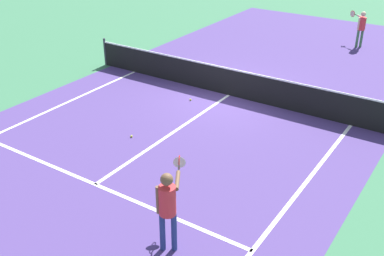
{
  "coord_description": "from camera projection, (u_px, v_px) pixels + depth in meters",
  "views": [
    {
      "loc": [
        6.91,
        -12.76,
        6.17
      ],
      "look_at": [
        1.37,
        -4.34,
        1.0
      ],
      "focal_mm": 43.52,
      "sensor_mm": 36.0,
      "label": 1
    }
  ],
  "objects": [
    {
      "name": "player_near",
      "position": [
        168.0,
        203.0,
        8.5
      ],
      "size": [
        0.63,
        1.17,
        1.72
      ],
      "color": "navy",
      "rests_on": "ground_plane"
    },
    {
      "name": "ground_plane",
      "position": [
        229.0,
        95.0,
        15.68
      ],
      "size": [
        60.0,
        60.0,
        0.0
      ],
      "primitive_type": "plane",
      "color": "#38724C"
    },
    {
      "name": "net",
      "position": [
        229.0,
        82.0,
        15.46
      ],
      "size": [
        11.21,
        0.09,
        1.07
      ],
      "color": "#33383D",
      "rests_on": "ground_plane"
    },
    {
      "name": "line_service_near",
      "position": [
        95.0,
        184.0,
        10.92
      ],
      "size": [
        8.22,
        0.1,
        0.01
      ],
      "primitive_type": "cube",
      "color": "white",
      "rests_on": "ground_plane"
    },
    {
      "name": "court_surface_inbounds",
      "position": [
        229.0,
        95.0,
        15.68
      ],
      "size": [
        10.62,
        24.4,
        0.0
      ],
      "primitive_type": "cube",
      "color": "#4C387A",
      "rests_on": "ground_plane"
    },
    {
      "name": "line_sideline_left",
      "position": [
        1.0,
        132.0,
        13.27
      ],
      "size": [
        0.1,
        11.89,
        0.01
      ],
      "primitive_type": "cube",
      "color": "white",
      "rests_on": "ground_plane"
    },
    {
      "name": "tennis_ball_near_net",
      "position": [
        191.0,
        100.0,
        15.26
      ],
      "size": [
        0.07,
        0.07,
        0.07
      ],
      "primitive_type": "sphere",
      "color": "#CCE033",
      "rests_on": "ground_plane"
    },
    {
      "name": "line_sideline_right",
      "position": [
        263.0,
        238.0,
        9.25
      ],
      "size": [
        0.1,
        11.89,
        0.01
      ],
      "primitive_type": "cube",
      "color": "white",
      "rests_on": "ground_plane"
    },
    {
      "name": "line_center_service",
      "position": [
        174.0,
        132.0,
        13.3
      ],
      "size": [
        0.1,
        6.4,
        0.01
      ],
      "primitive_type": "cube",
      "color": "white",
      "rests_on": "ground_plane"
    },
    {
      "name": "tennis_ball_mid_court",
      "position": [
        131.0,
        136.0,
        12.99
      ],
      "size": [
        0.07,
        0.07,
        0.07
      ],
      "primitive_type": "sphere",
      "color": "#CCE033",
      "rests_on": "ground_plane"
    },
    {
      "name": "player_far",
      "position": [
        361.0,
        25.0,
        20.06
      ],
      "size": [
        0.9,
        0.92,
        1.57
      ],
      "color": "#3F7247",
      "rests_on": "ground_plane"
    }
  ]
}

